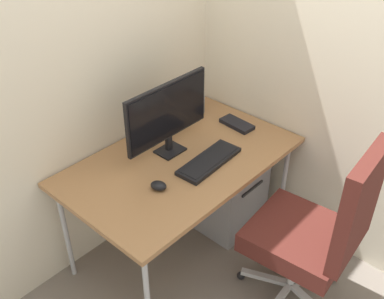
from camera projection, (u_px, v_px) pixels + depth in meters
The scene contains 11 objects.
ground_plane at pixel (182, 247), 2.97m from camera, with size 8.00×8.00×0.00m, color slate.
wall_back at pixel (120, 22), 2.43m from camera, with size 3.09×0.04×2.80m, color beige.
wall_side_right at pixel (301, 18), 2.47m from camera, with size 0.04×2.56×2.80m, color beige.
desk at pixel (181, 165), 2.60m from camera, with size 1.34×0.81×0.71m.
office_chair at pixel (318, 230), 2.32m from camera, with size 0.59×0.61×1.09m.
filing_cabinet at pixel (222, 187), 3.05m from camera, with size 0.42×0.48×0.56m.
monitor at pixel (168, 113), 2.50m from camera, with size 0.59×0.13×0.43m.
keyboard at pixel (209, 161), 2.54m from camera, with size 0.43×0.17×0.03m.
mouse at pixel (159, 186), 2.34m from camera, with size 0.07×0.09×0.04m, color black.
pen_holder at pixel (198, 104), 2.99m from camera, with size 0.09×0.09×0.18m.
notebook at pixel (237, 124), 2.87m from camera, with size 0.10×0.22×0.03m, color black.
Camera 1 is at (-1.51, -1.46, 2.20)m, focal length 42.45 mm.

